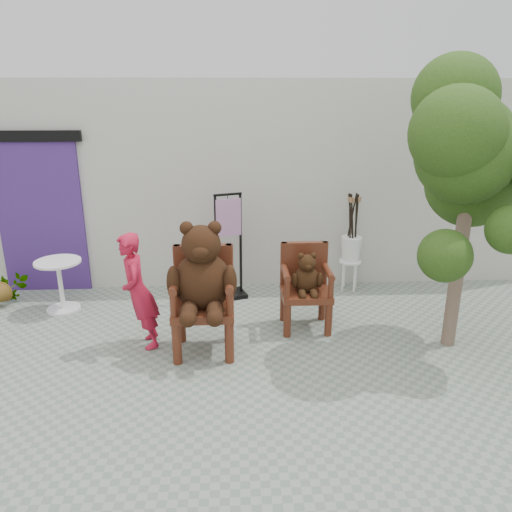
% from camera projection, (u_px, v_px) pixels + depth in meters
% --- Properties ---
extents(ground_plane, '(60.00, 60.00, 0.00)m').
position_uv_depth(ground_plane, '(259.00, 377.00, 5.21)').
color(ground_plane, gray).
rests_on(ground_plane, ground).
extents(back_wall, '(9.00, 1.00, 3.00)m').
position_uv_depth(back_wall, '(248.00, 182.00, 7.67)').
color(back_wall, beige).
rests_on(back_wall, ground).
extents(doorway, '(1.40, 0.11, 2.33)m').
position_uv_depth(doorway, '(41.00, 213.00, 7.14)').
color(doorway, '#41246C').
rests_on(doorway, ground).
extents(chair_big, '(0.75, 0.81, 1.53)m').
position_uv_depth(chair_big, '(203.00, 281.00, 5.47)').
color(chair_big, '#421B0E').
rests_on(chair_big, ground).
extents(chair_small, '(0.60, 0.55, 1.05)m').
position_uv_depth(chair_small, '(306.00, 281.00, 6.14)').
color(chair_small, '#421B0E').
rests_on(chair_small, ground).
extents(person, '(0.43, 0.56, 1.37)m').
position_uv_depth(person, '(139.00, 292.00, 5.63)').
color(person, '#B61632').
rests_on(person, ground).
extents(cafe_table, '(0.60, 0.60, 0.70)m').
position_uv_depth(cafe_table, '(60.00, 280.00, 6.66)').
color(cafe_table, white).
rests_on(cafe_table, ground).
extents(display_stand, '(0.54, 0.48, 1.51)m').
position_uv_depth(display_stand, '(229.00, 258.00, 7.04)').
color(display_stand, black).
rests_on(display_stand, ground).
extents(stool_bucket, '(0.32, 0.32, 1.45)m').
position_uv_depth(stool_bucket, '(351.00, 248.00, 7.30)').
color(stool_bucket, white).
rests_on(stool_bucket, ground).
extents(tree, '(1.65, 1.69, 3.23)m').
position_uv_depth(tree, '(472.00, 156.00, 5.26)').
color(tree, brown).
rests_on(tree, ground).
extents(potted_plant, '(0.53, 0.50, 0.48)m').
position_uv_depth(potted_plant, '(7.00, 288.00, 6.91)').
color(potted_plant, '#19320D').
rests_on(potted_plant, ground).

